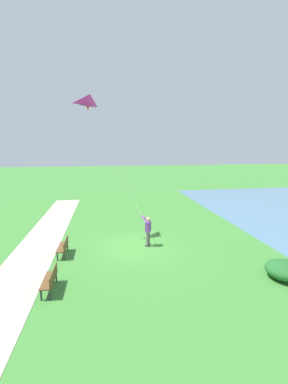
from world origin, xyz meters
TOP-DOWN VIEW (x-y plane):
  - ground_plane at (0.00, 0.00)m, footprint 120.00×120.00m
  - walkway_path at (5.55, 2.00)m, footprint 2.72×32.02m
  - person_kite_flyer at (-0.80, -0.06)m, footprint 0.62×0.53m
  - flying_kite at (2.29, -1.85)m, footprint 3.44×2.25m
  - park_bench_near_walkway at (3.86, 0.52)m, footprint 0.46×1.50m
  - park_bench_far_walkway at (3.90, 4.02)m, footprint 0.46×1.50m
  - lakeside_shrub at (-6.18, 4.63)m, footprint 1.74×1.76m

SIDE VIEW (x-z plane):
  - ground_plane at x=0.00m, z-range 0.00..0.00m
  - walkway_path at x=5.55m, z-range 0.00..0.02m
  - lakeside_shrub at x=-6.18m, z-range 0.00..0.76m
  - park_bench_near_walkway at x=3.86m, z-range 0.07..0.95m
  - park_bench_far_walkway at x=3.90m, z-range 0.07..0.95m
  - person_kite_flyer at x=-0.80m, z-range 0.13..1.96m
  - flying_kite at x=2.29m, z-range 4.77..11.67m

